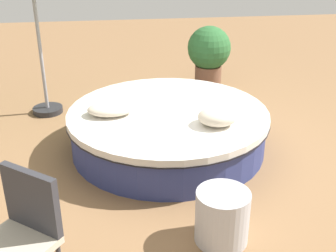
# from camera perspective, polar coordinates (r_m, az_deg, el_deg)

# --- Properties ---
(ground_plane) EXTENTS (16.00, 16.00, 0.00)m
(ground_plane) POSITION_cam_1_polar(r_m,az_deg,el_deg) (5.55, 0.00, -2.86)
(ground_plane) COLOR olive
(round_bed) EXTENTS (2.46, 2.46, 0.51)m
(round_bed) POSITION_cam_1_polar(r_m,az_deg,el_deg) (5.43, 0.00, -0.42)
(round_bed) COLOR navy
(round_bed) RESTS_ON ground_plane
(throw_pillow_0) EXTENTS (0.55, 0.37, 0.15)m
(throw_pillow_0) POSITION_cam_1_polar(r_m,az_deg,el_deg) (5.24, -7.51, 2.21)
(throw_pillow_0) COLOR beige
(throw_pillow_0) RESTS_ON round_bed
(throw_pillow_1) EXTENTS (0.45, 0.39, 0.20)m
(throw_pillow_1) POSITION_cam_1_polar(r_m,az_deg,el_deg) (4.96, 6.48, 1.24)
(throw_pillow_1) COLOR beige
(throw_pillow_1) RESTS_ON round_bed
(patio_chair) EXTENTS (0.72, 0.71, 0.98)m
(patio_chair) POSITION_cam_1_polar(r_m,az_deg,el_deg) (3.48, -18.44, -12.38)
(patio_chair) COLOR #333338
(patio_chair) RESTS_ON ground_plane
(planter) EXTENTS (0.72, 0.72, 1.06)m
(planter) POSITION_cam_1_polar(r_m,az_deg,el_deg) (7.41, 5.35, 9.45)
(planter) COLOR brown
(planter) RESTS_ON ground_plane
(side_table) EXTENTS (0.48, 0.48, 0.50)m
(side_table) POSITION_cam_1_polar(r_m,az_deg,el_deg) (3.96, 7.07, -11.65)
(side_table) COLOR #B7B7BC
(side_table) RESTS_ON ground_plane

